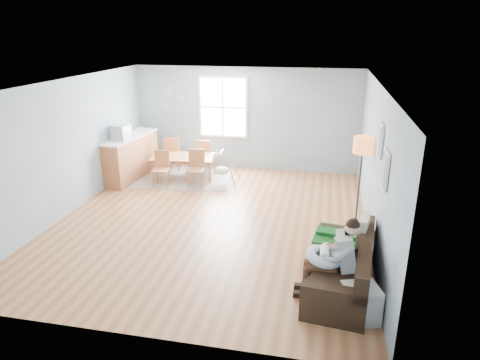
% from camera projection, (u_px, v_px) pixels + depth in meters
% --- Properties ---
extents(room, '(8.40, 9.40, 3.90)m').
position_uv_depth(room, '(210.00, 99.00, 7.75)').
color(room, '#975835').
extents(window, '(1.32, 0.08, 1.62)m').
position_uv_depth(window, '(223.00, 107.00, 11.32)').
color(window, white).
rests_on(window, room).
extents(pictures, '(0.05, 1.34, 0.74)m').
position_uv_depth(pictures, '(382.00, 154.00, 6.42)').
color(pictures, white).
rests_on(pictures, room).
extents(wall_plates, '(0.67, 0.02, 0.66)m').
position_uv_depth(wall_plates, '(173.00, 99.00, 11.53)').
color(wall_plates, '#91A6AE').
rests_on(wall_plates, room).
extents(sofa, '(1.06, 2.04, 0.79)m').
position_uv_depth(sofa, '(344.00, 271.00, 6.25)').
color(sofa, black).
rests_on(sofa, room).
extents(green_throw, '(1.01, 0.90, 0.04)m').
position_uv_depth(green_throw, '(344.00, 237.00, 6.78)').
color(green_throw, '#16631D').
rests_on(green_throw, sofa).
extents(beige_pillow, '(0.23, 0.49, 0.48)m').
position_uv_depth(beige_pillow, '(363.00, 231.00, 6.50)').
color(beige_pillow, beige).
rests_on(beige_pillow, sofa).
extents(father, '(0.85, 0.39, 1.24)m').
position_uv_depth(father, '(335.00, 255.00, 5.90)').
color(father, '#99999C').
rests_on(father, sofa).
extents(nursing_pillow, '(0.56, 0.55, 0.21)m').
position_uv_depth(nursing_pillow, '(324.00, 257.00, 5.97)').
color(nursing_pillow, '#A7BBD1').
rests_on(nursing_pillow, father).
extents(infant, '(0.13, 0.35, 0.13)m').
position_uv_depth(infant, '(325.00, 251.00, 5.97)').
color(infant, white).
rests_on(infant, nursing_pillow).
extents(toddler, '(0.51, 0.28, 0.78)m').
position_uv_depth(toddler, '(342.00, 241.00, 6.31)').
color(toddler, silver).
rests_on(toddler, sofa).
extents(floor_lamp, '(0.35, 0.35, 1.75)m').
position_uv_depth(floor_lamp, '(362.00, 153.00, 7.92)').
color(floor_lamp, black).
rests_on(floor_lamp, room).
extents(storage_cube, '(0.55, 0.52, 0.49)m').
position_uv_depth(storage_cube, '(360.00, 304.00, 5.56)').
color(storage_cube, white).
rests_on(storage_cube, room).
extents(rug, '(2.57, 2.08, 0.01)m').
position_uv_depth(rug, '(185.00, 177.00, 10.99)').
color(rug, gray).
rests_on(rug, room).
extents(dining_table, '(1.69, 1.05, 0.57)m').
position_uv_depth(dining_table, '(184.00, 167.00, 10.90)').
color(dining_table, brown).
rests_on(dining_table, rug).
extents(chair_sw, '(0.42, 0.42, 0.86)m').
position_uv_depth(chair_sw, '(161.00, 166.00, 10.31)').
color(chair_sw, '#995834').
rests_on(chair_sw, rug).
extents(chair_se, '(0.46, 0.46, 0.91)m').
position_uv_depth(chair_se, '(196.00, 166.00, 10.24)').
color(chair_se, '#995834').
rests_on(chair_se, rug).
extents(chair_nw, '(0.48, 0.48, 0.92)m').
position_uv_depth(chair_nw, '(172.00, 152.00, 11.40)').
color(chair_nw, '#995834').
rests_on(chair_nw, rug).
extents(chair_ne, '(0.46, 0.46, 0.87)m').
position_uv_depth(chair_ne, '(204.00, 153.00, 11.35)').
color(chair_ne, '#995834').
rests_on(chair_ne, rug).
extents(counter, '(0.77, 2.00, 1.09)m').
position_uv_depth(counter, '(131.00, 157.00, 10.84)').
color(counter, brown).
rests_on(counter, room).
extents(monitor, '(0.42, 0.41, 0.35)m').
position_uv_depth(monitor, '(121.00, 132.00, 10.26)').
color(monitor, '#A9A9AD').
rests_on(monitor, counter).
extents(baby_swing, '(0.88, 0.89, 0.83)m').
position_uv_depth(baby_swing, '(222.00, 170.00, 10.40)').
color(baby_swing, '#A9A9AD').
rests_on(baby_swing, room).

